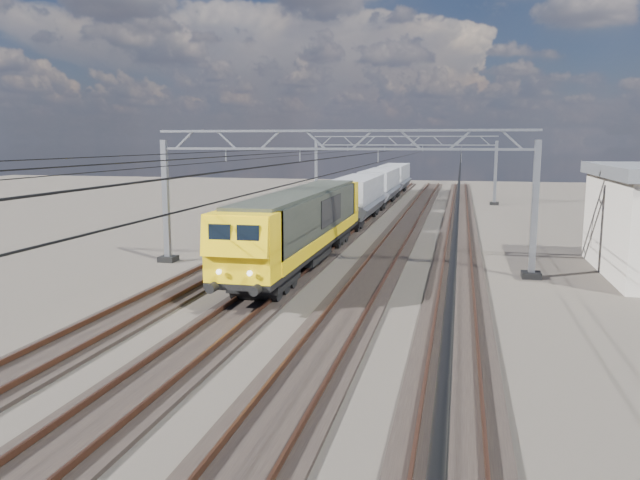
% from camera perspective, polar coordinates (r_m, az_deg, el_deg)
% --- Properties ---
extents(ground, '(160.00, 160.00, 0.00)m').
position_cam_1_polar(ground, '(28.37, 0.11, -4.28)').
color(ground, black).
rests_on(ground, ground).
extents(track_outer_west, '(2.60, 140.00, 0.30)m').
position_cam_1_polar(track_outer_west, '(30.20, -11.09, -3.50)').
color(track_outer_west, black).
rests_on(track_outer_west, ground).
extents(track_loco, '(2.60, 140.00, 0.30)m').
position_cam_1_polar(track_loco, '(28.84, -3.78, -3.94)').
color(track_loco, black).
rests_on(track_loco, ground).
extents(track_inner_east, '(2.60, 140.00, 0.30)m').
position_cam_1_polar(track_inner_east, '(28.00, 4.11, -4.34)').
color(track_inner_east, black).
rests_on(track_inner_east, ground).
extents(track_outer_east, '(2.60, 140.00, 0.30)m').
position_cam_1_polar(track_outer_east, '(27.71, 12.35, -4.67)').
color(track_outer_east, black).
rests_on(track_outer_east, ground).
extents(catenary_gantry_mid, '(19.90, 0.90, 7.11)m').
position_cam_1_polar(catenary_gantry_mid, '(31.63, 1.69, 4.26)').
color(catenary_gantry_mid, gray).
rests_on(catenary_gantry_mid, ground).
extents(catenary_gantry_far, '(19.90, 0.90, 7.11)m').
position_cam_1_polar(catenary_gantry_far, '(67.27, 7.61, 6.69)').
color(catenary_gantry_far, gray).
rests_on(catenary_gantry_far, ground).
extents(overhead_wires, '(12.03, 140.00, 0.53)m').
position_cam_1_polar(overhead_wires, '(35.47, 2.95, 7.74)').
color(overhead_wires, black).
rests_on(overhead_wires, ground).
extents(locomotive, '(2.76, 21.10, 3.62)m').
position_cam_1_polar(locomotive, '(32.69, -1.61, 1.63)').
color(locomotive, black).
rests_on(locomotive, ground).
extents(hopper_wagon_lead, '(3.38, 13.00, 3.25)m').
position_cam_1_polar(hopper_wagon_lead, '(49.94, 3.42, 4.06)').
color(hopper_wagon_lead, black).
rests_on(hopper_wagon_lead, ground).
extents(hopper_wagon_mid, '(3.38, 13.00, 3.25)m').
position_cam_1_polar(hopper_wagon_mid, '(63.95, 5.49, 5.11)').
color(hopper_wagon_mid, black).
rests_on(hopper_wagon_mid, ground).
extents(hopper_wagon_third, '(3.38, 13.00, 3.25)m').
position_cam_1_polar(hopper_wagon_third, '(78.04, 6.82, 5.78)').
color(hopper_wagon_third, black).
rests_on(hopper_wagon_third, ground).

